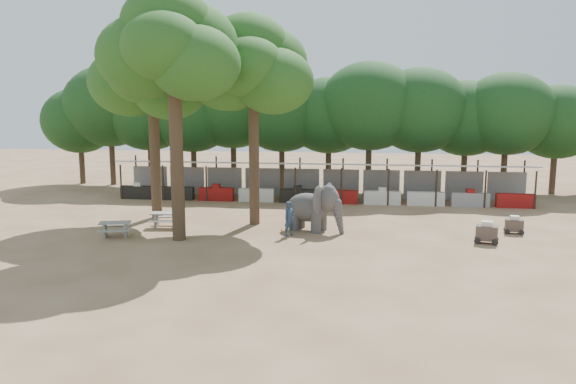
# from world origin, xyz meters

# --- Properties ---
(ground) EXTENTS (100.00, 100.00, 0.00)m
(ground) POSITION_xyz_m (0.00, 0.00, 0.00)
(ground) COLOR brown
(ground) RESTS_ON ground
(vendor_stalls) EXTENTS (28.00, 2.99, 2.80)m
(vendor_stalls) POSITION_xyz_m (-0.00, 13.84, 1.18)
(vendor_stalls) COLOR gray
(vendor_stalls) RESTS_ON ground
(yard_tree_left) EXTENTS (7.10, 6.90, 11.02)m
(yard_tree_left) POSITION_xyz_m (-9.13, 7.19, 8.20)
(yard_tree_left) COLOR #332316
(yard_tree_left) RESTS_ON ground
(yard_tree_center) EXTENTS (7.10, 6.90, 12.04)m
(yard_tree_center) POSITION_xyz_m (-6.13, 2.19, 9.21)
(yard_tree_center) COLOR #332316
(yard_tree_center) RESTS_ON ground
(yard_tree_back) EXTENTS (7.10, 6.90, 11.36)m
(yard_tree_back) POSITION_xyz_m (-3.13, 6.19, 8.54)
(yard_tree_back) COLOR #332316
(yard_tree_back) RESTS_ON ground
(backdrop_trees) EXTENTS (46.46, 5.95, 8.33)m
(backdrop_trees) POSITION_xyz_m (0.00, 19.00, 5.51)
(backdrop_trees) COLOR #332316
(backdrop_trees) RESTS_ON ground
(elephant) EXTENTS (3.37, 2.57, 2.51)m
(elephant) POSITION_xyz_m (0.43, 4.79, 1.25)
(elephant) COLOR #3D3B3B
(elephant) RESTS_ON ground
(handler) EXTENTS (0.74, 0.76, 1.77)m
(handler) POSITION_xyz_m (-0.73, 3.47, 0.88)
(handler) COLOR #26384C
(handler) RESTS_ON ground
(picnic_table_near) EXTENTS (1.84, 1.73, 0.76)m
(picnic_table_near) POSITION_xyz_m (-9.36, 2.14, 0.50)
(picnic_table_near) COLOR gray
(picnic_table_near) RESTS_ON ground
(picnic_table_far) EXTENTS (1.76, 1.62, 0.80)m
(picnic_table_far) POSITION_xyz_m (-7.58, 4.57, 0.53)
(picnic_table_far) COLOR gray
(picnic_table_far) RESTS_ON ground
(cart_front) EXTENTS (1.24, 0.96, 1.08)m
(cart_front) POSITION_xyz_m (8.83, 3.27, 0.53)
(cart_front) COLOR #3A2E28
(cart_front) RESTS_ON ground
(cart_back) EXTENTS (1.03, 0.75, 0.93)m
(cart_back) POSITION_xyz_m (10.66, 5.52, 0.46)
(cart_back) COLOR #3A2E28
(cart_back) RESTS_ON ground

